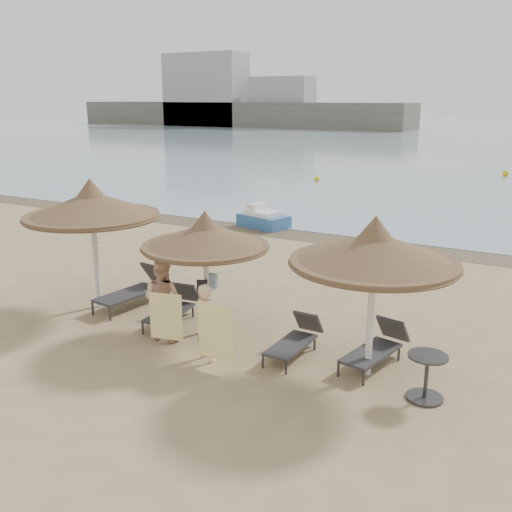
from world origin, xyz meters
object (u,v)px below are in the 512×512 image
at_px(side_table, 426,378).
at_px(palapa_left, 92,206).
at_px(person_right, 207,316).
at_px(palapa_right, 374,250).
at_px(lounger_far_left, 136,288).
at_px(pedal_boat, 263,219).
at_px(lounger_near_left, 175,307).
at_px(palapa_center, 205,236).
at_px(lounger_far_right, 378,346).
at_px(person_left, 162,293).
at_px(lounger_near_right, 296,338).

bearing_deg(side_table, palapa_left, 175.22).
xyz_separation_m(palapa_left, side_table, (7.80, -0.65, -2.07)).
bearing_deg(person_right, palapa_right, -142.00).
relative_size(lounger_far_left, pedal_boat, 0.98).
relative_size(palapa_left, lounger_near_left, 1.78).
relative_size(palapa_left, person_right, 1.76).
height_order(person_right, pedal_boat, person_right).
height_order(palapa_center, lounger_near_left, palapa_center).
xyz_separation_m(lounger_far_right, pedal_boat, (-7.33, 9.26, -0.02)).
relative_size(lounger_far_left, lounger_near_left, 1.18).
xyz_separation_m(person_left, person_right, (1.35, -0.40, -0.11)).
distance_m(lounger_far_left, lounger_far_right, 6.03).
height_order(lounger_near_right, person_left, person_left).
xyz_separation_m(palapa_center, pedal_boat, (-3.73, 9.54, -1.76)).
distance_m(lounger_near_left, side_table, 5.71).
xyz_separation_m(lounger_far_left, side_table, (7.11, -1.21, -0.03)).
height_order(palapa_right, person_left, palapa_right).
bearing_deg(lounger_far_left, palapa_left, -133.64).
bearing_deg(lounger_far_left, pedal_boat, 105.61).
height_order(lounger_far_right, person_left, person_left).
bearing_deg(palapa_left, lounger_far_right, 2.19).
distance_m(palapa_left, lounger_near_right, 5.62).
bearing_deg(palapa_right, side_table, -20.26).
height_order(lounger_far_left, pedal_boat, lounger_far_left).
distance_m(palapa_left, palapa_right, 6.69).
bearing_deg(person_right, lounger_near_right, -122.20).
bearing_deg(person_left, pedal_boat, -76.51).
distance_m(palapa_center, palapa_right, 3.60).
relative_size(palapa_left, side_table, 3.93).
height_order(palapa_left, lounger_near_left, palapa_left).
relative_size(lounger_far_left, lounger_far_right, 1.14).
bearing_deg(lounger_near_right, palapa_right, -3.19).
xyz_separation_m(lounger_near_right, side_table, (2.60, -0.55, 0.05)).
xyz_separation_m(person_left, pedal_boat, (-3.12, 10.26, -0.66)).
bearing_deg(side_table, person_left, -179.02).
distance_m(lounger_near_right, person_right, 1.80).
height_order(lounger_far_left, person_left, person_left).
height_order(lounger_near_right, person_right, person_right).
bearing_deg(palapa_right, palapa_center, 176.51).
bearing_deg(person_right, side_table, -152.49).
bearing_deg(pedal_boat, lounger_near_right, -44.14).
relative_size(lounger_near_left, lounger_far_right, 0.97).
xyz_separation_m(palapa_center, palapa_right, (3.59, -0.22, 0.23)).
height_order(side_table, pedal_boat, pedal_boat).
bearing_deg(pedal_boat, lounger_near_left, -58.94).
relative_size(palapa_center, palapa_right, 0.90).
xyz_separation_m(lounger_near_left, side_table, (5.66, -0.78, 0.03)).
height_order(palapa_left, lounger_near_right, palapa_left).
height_order(palapa_center, palapa_right, palapa_right).
relative_size(palapa_right, side_table, 3.73).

